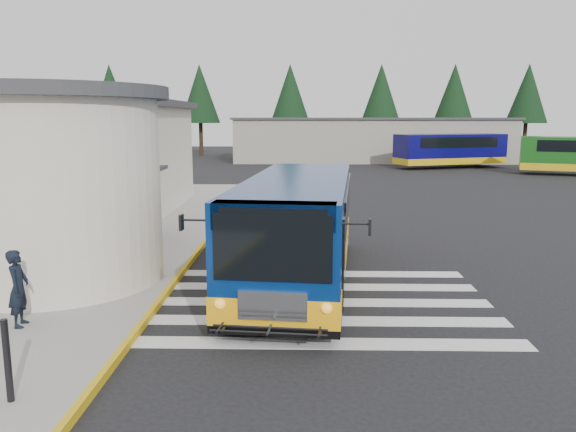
{
  "coord_description": "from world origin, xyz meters",
  "views": [
    {
      "loc": [
        -0.87,
        -13.21,
        4.21
      ],
      "look_at": [
        -1.14,
        -0.5,
        1.97
      ],
      "focal_mm": 35.0,
      "sensor_mm": 36.0,
      "label": 1
    }
  ],
  "objects_px": {
    "bollard": "(7,361)",
    "far_bus_a": "(450,149)",
    "pedestrian_a": "(18,288)",
    "transit_bus": "(298,233)"
  },
  "relations": [
    {
      "from": "bollard",
      "to": "far_bus_a",
      "type": "height_order",
      "value": "far_bus_a"
    },
    {
      "from": "pedestrian_a",
      "to": "bollard",
      "type": "bearing_deg",
      "value": -163.97
    },
    {
      "from": "transit_bus",
      "to": "bollard",
      "type": "xyz_separation_m",
      "value": [
        -4.14,
        -6.66,
        -0.52
      ]
    },
    {
      "from": "bollard",
      "to": "far_bus_a",
      "type": "relative_size",
      "value": 0.13
    },
    {
      "from": "far_bus_a",
      "to": "transit_bus",
      "type": "bearing_deg",
      "value": 139.89
    },
    {
      "from": "pedestrian_a",
      "to": "far_bus_a",
      "type": "bearing_deg",
      "value": -33.81
    },
    {
      "from": "bollard",
      "to": "far_bus_a",
      "type": "distance_m",
      "value": 43.68
    },
    {
      "from": "far_bus_a",
      "to": "bollard",
      "type": "bearing_deg",
      "value": 137.89
    },
    {
      "from": "pedestrian_a",
      "to": "bollard",
      "type": "height_order",
      "value": "pedestrian_a"
    },
    {
      "from": "transit_bus",
      "to": "pedestrian_a",
      "type": "bearing_deg",
      "value": -140.16
    }
  ]
}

